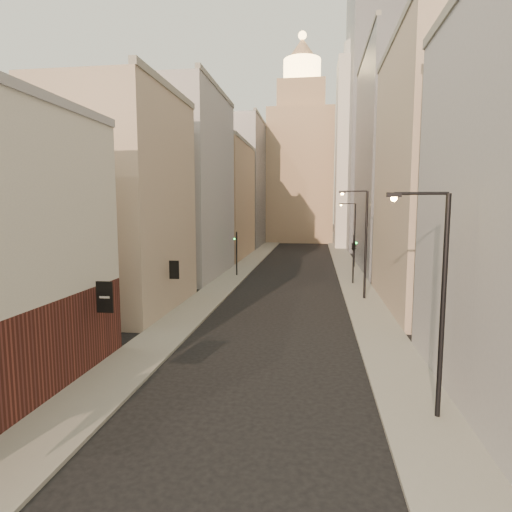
# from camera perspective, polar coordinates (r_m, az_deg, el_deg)

# --- Properties ---
(sidewalk_left) EXTENTS (3.00, 140.00, 0.15)m
(sidewalk_left) POSITION_cam_1_polar(r_m,az_deg,el_deg) (60.73, -0.62, -0.64)
(sidewalk_left) COLOR gray
(sidewalk_left) RESTS_ON ground
(sidewalk_right) EXTENTS (3.00, 140.00, 0.15)m
(sidewalk_right) POSITION_cam_1_polar(r_m,az_deg,el_deg) (60.19, 11.71, -0.85)
(sidewalk_right) COLOR gray
(sidewalk_right) RESTS_ON ground
(left_bldg_beige) EXTENTS (8.00, 12.00, 16.00)m
(left_bldg_beige) POSITION_cam_1_polar(r_m,az_deg,el_deg) (33.81, -17.54, 6.64)
(left_bldg_beige) COLOR tan
(left_bldg_beige) RESTS_ON ground
(left_bldg_grey) EXTENTS (8.00, 16.00, 20.00)m
(left_bldg_grey) POSITION_cam_1_polar(r_m,az_deg,el_deg) (48.80, -9.44, 9.14)
(left_bldg_grey) COLOR #A5A4AA
(left_bldg_grey) RESTS_ON ground
(left_bldg_tan) EXTENTS (8.00, 18.00, 17.00)m
(left_bldg_tan) POSITION_cam_1_polar(r_m,az_deg,el_deg) (66.16, -4.73, 7.26)
(left_bldg_tan) COLOR tan
(left_bldg_tan) RESTS_ON ground
(left_bldg_wingrid) EXTENTS (8.00, 20.00, 24.00)m
(left_bldg_wingrid) POSITION_cam_1_polar(r_m,az_deg,el_deg) (85.88, -1.78, 9.49)
(left_bldg_wingrid) COLOR gray
(left_bldg_wingrid) RESTS_ON ground
(right_bldg_beige) EXTENTS (8.00, 16.00, 20.00)m
(right_bldg_beige) POSITION_cam_1_polar(r_m,az_deg,el_deg) (35.90, 23.65, 9.57)
(right_bldg_beige) COLOR tan
(right_bldg_beige) RESTS_ON ground
(right_bldg_wingrid) EXTENTS (8.00, 20.00, 26.00)m
(right_bldg_wingrid) POSITION_cam_1_polar(r_m,az_deg,el_deg) (55.61, 18.16, 11.70)
(right_bldg_wingrid) COLOR gray
(right_bldg_wingrid) RESTS_ON ground
(highrise) EXTENTS (21.00, 23.00, 51.20)m
(highrise) POSITION_cam_1_polar(r_m,az_deg,el_deg) (85.85, 19.20, 18.33)
(highrise) COLOR gray
(highrise) RESTS_ON ground
(clock_tower) EXTENTS (14.00, 14.00, 44.90)m
(clock_tower) POSITION_cam_1_polar(r_m,az_deg,el_deg) (97.10, 6.01, 12.47)
(clock_tower) COLOR tan
(clock_tower) RESTS_ON ground
(white_tower) EXTENTS (8.00, 8.00, 41.50)m
(white_tower) POSITION_cam_1_polar(r_m,az_deg,el_deg) (83.58, 13.45, 13.93)
(white_tower) COLOR silver
(white_tower) RESTS_ON ground
(streetlamp_near) EXTENTS (2.19, 0.22, 8.36)m
(streetlamp_near) POSITION_cam_1_polar(r_m,az_deg,el_deg) (16.66, 23.02, -4.55)
(streetlamp_near) COLOR black
(streetlamp_near) RESTS_ON ground
(streetlamp_mid) EXTENTS (2.38, 0.49, 9.11)m
(streetlamp_mid) POSITION_cam_1_polar(r_m,az_deg,el_deg) (36.49, 14.08, 2.33)
(streetlamp_mid) COLOR black
(streetlamp_mid) RESTS_ON ground
(streetlamp_far) EXTENTS (2.10, 0.70, 8.17)m
(streetlamp_far) POSITION_cam_1_polar(r_m,az_deg,el_deg) (55.23, 12.81, 3.24)
(streetlamp_far) COLOR black
(streetlamp_far) RESTS_ON ground
(traffic_light_left) EXTENTS (0.56, 0.47, 5.00)m
(traffic_light_left) POSITION_cam_1_polar(r_m,az_deg,el_deg) (47.39, -2.61, 1.61)
(traffic_light_left) COLOR black
(traffic_light_left) RESTS_ON ground
(traffic_light_right) EXTENTS (0.68, 0.68, 5.00)m
(traffic_light_right) POSITION_cam_1_polar(r_m,az_deg,el_deg) (43.49, 12.90, 1.38)
(traffic_light_right) COLOR black
(traffic_light_right) RESTS_ON ground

